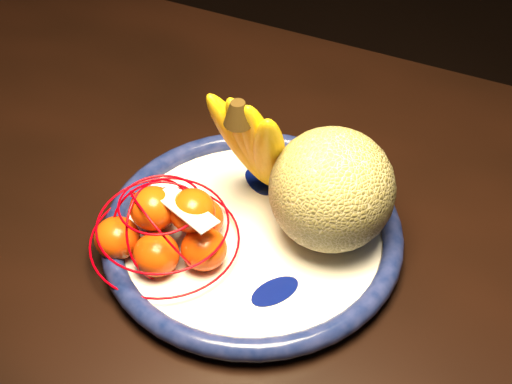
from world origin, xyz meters
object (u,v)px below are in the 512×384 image
at_px(cantaloupe, 332,190).
at_px(mandarin_bag, 167,227).
at_px(dining_table, 197,268).
at_px(fruit_bowl, 252,233).
at_px(banana_bunch, 257,142).

relative_size(cantaloupe, mandarin_bag, 0.74).
xyz_separation_m(dining_table, fruit_bowl, (0.07, 0.01, 0.09)).
bearing_deg(dining_table, banana_bunch, 47.01).
bearing_deg(fruit_bowl, dining_table, -174.89).
xyz_separation_m(dining_table, mandarin_bag, (-0.00, -0.05, 0.12)).
height_order(dining_table, banana_bunch, banana_bunch).
distance_m(cantaloupe, banana_bunch, 0.10).
distance_m(fruit_bowl, banana_bunch, 0.11).
bearing_deg(cantaloupe, mandarin_bag, -148.59).
height_order(fruit_bowl, cantaloupe, cantaloupe).
relative_size(banana_bunch, mandarin_bag, 0.96).
bearing_deg(dining_table, cantaloupe, 16.36).
distance_m(dining_table, mandarin_bag, 0.13).
bearing_deg(fruit_bowl, cantaloupe, 24.84).
relative_size(cantaloupe, banana_bunch, 0.77).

